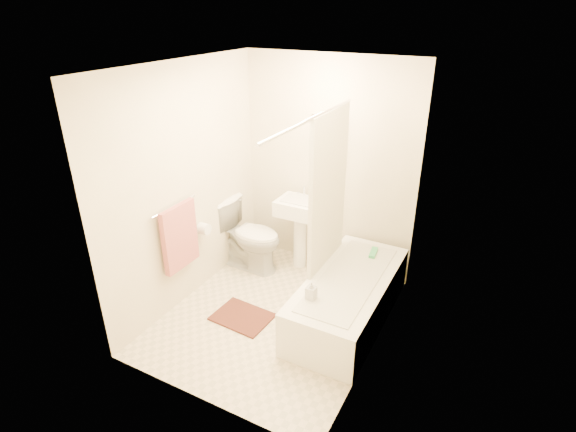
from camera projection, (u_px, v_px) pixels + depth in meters
The scene contains 17 objects.
floor at pixel (276, 315), 4.51m from camera, with size 2.40×2.40×0.00m, color beige.
ceiling at pixel (273, 66), 3.48m from camera, with size 2.40×2.40×0.00m, color white.
wall_back at pixel (328, 167), 4.96m from camera, with size 2.00×0.02×2.40m, color beige.
wall_left at pixel (187, 187), 4.42m from camera, with size 0.02×2.40×2.40m, color beige.
wall_right at pixel (384, 230), 3.58m from camera, with size 0.02×2.40×2.40m, color beige.
mirror at pixel (329, 141), 4.81m from camera, with size 0.40×0.03×0.55m, color white.
curtain_rod at pixel (312, 118), 3.61m from camera, with size 0.03×0.03×1.70m, color silver.
shower_curtain at pixel (328, 191), 4.26m from camera, with size 0.04×0.80×1.55m, color silver.
towel_bar at pixel (174, 206), 4.25m from camera, with size 0.02×0.02×0.60m, color silver.
towel at pixel (180, 237), 4.37m from camera, with size 0.06×0.45×0.66m, color #CC7266.
toilet_paper at pixel (204, 229), 4.70m from camera, with size 0.12×0.12×0.11m, color white.
toilet at pixel (248, 235), 5.20m from camera, with size 0.46×0.82×0.81m, color white.
sink at pixel (299, 231), 5.17m from camera, with size 0.48×0.38×0.93m, color white, non-canonical shape.
bathtub at pixel (348, 298), 4.38m from camera, with size 0.72×1.64×0.46m, color white, non-canonical shape.
bath_mat at pixel (242, 317), 4.47m from camera, with size 0.56×0.42×0.02m, color #4E2A1D.
soap_bottle at pixel (311, 291), 3.95m from camera, with size 0.08×0.09×0.18m, color silver.
scrub_brush at pixel (373, 253), 4.68m from camera, with size 0.06×0.21×0.04m, color #42BF6D.
Camera 1 is at (1.81, -3.17, 2.84)m, focal length 28.00 mm.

